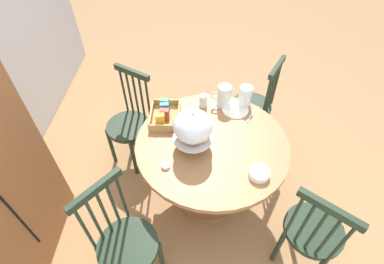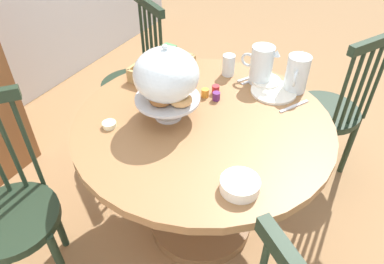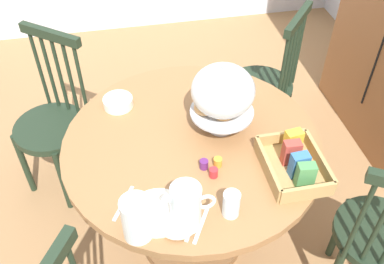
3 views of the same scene
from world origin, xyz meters
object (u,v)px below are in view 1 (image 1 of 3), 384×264
Objects in this scene: milk_pitcher at (224,97)px; butter_dish at (166,166)px; windsor_chair_facing_door at (253,106)px; drinking_glass at (203,101)px; windsor_chair_far_side at (130,125)px; china_plate_large at (235,110)px; dining_table at (211,161)px; pastry_stand_with_dome at (193,128)px; windsor_chair_by_cabinet at (312,232)px; cereal_basket at (165,114)px; orange_juice_pitcher at (245,97)px; cereal_bowl at (259,173)px; windsor_chair_near_window at (125,244)px; china_plate_small at (227,104)px.

milk_pitcher is 0.79m from butter_dish.
windsor_chair_facing_door is 8.86× the size of drinking_glass.
china_plate_large is at bearing -96.87° from windsor_chair_far_side.
butter_dish is (-0.98, 0.78, 0.30)m from windsor_chair_facing_door.
dining_table is 0.45m from pastry_stand_with_dome.
windsor_chair_facing_door is (1.30, 0.22, 0.00)m from windsor_chair_by_cabinet.
cereal_basket is 0.58m from china_plate_large.
dining_table is 0.87m from windsor_chair_by_cabinet.
windsor_chair_facing_door is 2.83× the size of pastry_stand_with_dome.
cereal_bowl is at bearing -178.70° from orange_juice_pitcher.
drinking_glass reaches higher than china_plate_large.
china_plate_large is 2.00× the size of drinking_glass.
cereal_bowl is 0.80m from drinking_glass.
dining_table is 0.52m from cereal_basket.
butter_dish is (-0.24, 0.33, 0.24)m from dining_table.
china_plate_large is 3.67× the size of butter_dish.
dining_table is 0.47m from china_plate_large.
orange_juice_pitcher is 0.60× the size of cereal_basket.
orange_juice_pitcher is (0.43, -0.28, 0.31)m from dining_table.
windsor_chair_by_cabinet is 1.07m from pastry_stand_with_dome.
windsor_chair_near_window is 0.98m from cereal_basket.
windsor_chair_facing_door is 1.21m from windsor_chair_far_side.
windsor_chair_far_side is at bearing 7.94° from windsor_chair_near_window.
dining_table is 0.60m from orange_juice_pitcher.
windsor_chair_facing_door is 0.55m from china_plate_large.
cereal_bowl is at bearing -126.69° from windsor_chair_far_side.
drinking_glass reaches higher than butter_dish.
cereal_basket reaches higher than dining_table.
drinking_glass is (0.41, 0.06, 0.28)m from dining_table.
dining_table is at bearing 44.82° from cereal_bowl.
milk_pitcher is (-0.05, -0.84, 0.37)m from windsor_chair_far_side.
cereal_bowl is at bearing 171.74° from windsor_chair_facing_door.
milk_pitcher is 1.29× the size of china_plate_small.
windsor_chair_facing_door reaches higher than cereal_basket.
drinking_glass is at bearing -22.20° from butter_dish.
dining_table is 1.17× the size of windsor_chair_facing_door.
china_plate_small is 0.74m from cereal_bowl.
windsor_chair_facing_door reaches higher than dining_table.
windsor_chair_near_window is 1.00× the size of windsor_chair_by_cabinet.
windsor_chair_far_side is 0.92m from pastry_stand_with_dome.
windsor_chair_far_side is 6.96× the size of cereal_bowl.
windsor_chair_facing_door is 5.06× the size of milk_pitcher.
windsor_chair_facing_door reaches higher than cereal_bowl.
dining_table is 0.50m from drinking_glass.
windsor_chair_near_window is 1.00× the size of windsor_chair_facing_door.
cereal_basket is (0.25, 0.37, 0.27)m from dining_table.
china_plate_small is (0.97, 0.53, 0.30)m from windsor_chair_by_cabinet.
cereal_basket is 2.26× the size of cereal_bowl.
china_plate_small is 1.36× the size of drinking_glass.
china_plate_large is 0.27m from drinking_glass.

